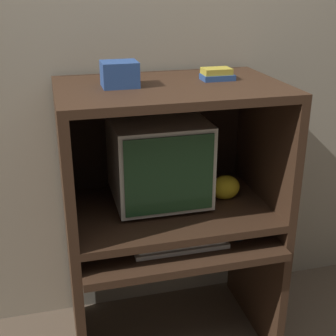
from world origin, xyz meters
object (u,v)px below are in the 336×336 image
Objects in this scene: keyboard at (180,244)px; snack_bag at (225,187)px; mouse at (238,238)px; book_stack at (217,74)px; crt_monitor at (158,159)px; storage_box at (120,74)px.

keyboard is 2.94× the size of snack_bag.
mouse is 0.42× the size of book_stack.
crt_monitor is 0.36m from snack_bag.
crt_monitor is 3.03× the size of book_stack.
book_stack reaches higher than snack_bag.
keyboard is 0.78m from storage_box.
book_stack reaches higher than keyboard.
crt_monitor is 1.02× the size of keyboard.
crt_monitor is at bearing 136.48° from mouse.
keyboard is 0.38m from snack_bag.
keyboard is 7.13× the size of mouse.
crt_monitor is at bearing 172.40° from book_stack.
crt_monitor is 0.46m from storage_box.
book_stack is at bearing 45.33° from keyboard.
storage_box reaches higher than snack_bag.
snack_bag is (0.28, 0.20, 0.16)m from keyboard.
mouse is at bearing -24.79° from storage_box.
keyboard and mouse have the same top height.
crt_monitor is 2.90× the size of storage_box.
storage_box is (-0.44, -0.03, 0.03)m from book_stack.
crt_monitor reaches higher than keyboard.
keyboard is 0.77m from book_stack.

